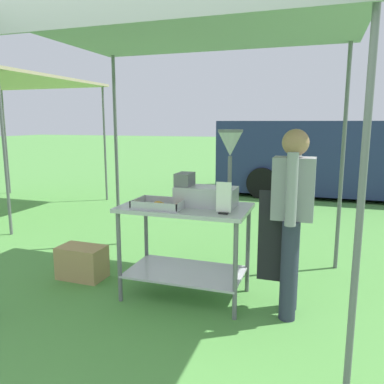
{
  "coord_description": "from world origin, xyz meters",
  "views": [
    {
      "loc": [
        1.03,
        -2.51,
        1.66
      ],
      "look_at": [
        -0.13,
        1.0,
        0.99
      ],
      "focal_mm": 36.06,
      "sensor_mm": 36.0,
      "label": 1
    }
  ],
  "objects_px": {
    "donut_tray": "(160,205)",
    "supply_crate": "(82,262)",
    "stall_canopy": "(188,31)",
    "van_navy": "(345,157)",
    "donut_cart": "(185,231)",
    "menu_sign": "(224,200)",
    "donut_fryer": "(210,182)",
    "vendor": "(291,214)"
  },
  "relations": [
    {
      "from": "menu_sign",
      "to": "supply_crate",
      "type": "distance_m",
      "value": 1.84
    },
    {
      "from": "stall_canopy",
      "to": "donut_tray",
      "type": "height_order",
      "value": "stall_canopy"
    },
    {
      "from": "stall_canopy",
      "to": "donut_tray",
      "type": "distance_m",
      "value": 1.57
    },
    {
      "from": "donut_tray",
      "to": "van_navy",
      "type": "relative_size",
      "value": 0.08
    },
    {
      "from": "donut_cart",
      "to": "donut_tray",
      "type": "bearing_deg",
      "value": -145.26
    },
    {
      "from": "vendor",
      "to": "van_navy",
      "type": "bearing_deg",
      "value": 83.02
    },
    {
      "from": "vendor",
      "to": "van_navy",
      "type": "relative_size",
      "value": 0.29
    },
    {
      "from": "menu_sign",
      "to": "van_navy",
      "type": "xyz_separation_m",
      "value": [
        1.3,
        6.31,
        -0.14
      ]
    },
    {
      "from": "donut_cart",
      "to": "menu_sign",
      "type": "bearing_deg",
      "value": -25.77
    },
    {
      "from": "donut_tray",
      "to": "vendor",
      "type": "distance_m",
      "value": 1.16
    },
    {
      "from": "vendor",
      "to": "menu_sign",
      "type": "bearing_deg",
      "value": -164.1
    },
    {
      "from": "donut_fryer",
      "to": "menu_sign",
      "type": "relative_size",
      "value": 2.57
    },
    {
      "from": "van_navy",
      "to": "menu_sign",
      "type": "bearing_deg",
      "value": -101.68
    },
    {
      "from": "donut_fryer",
      "to": "supply_crate",
      "type": "xyz_separation_m",
      "value": [
        -1.43,
        0.0,
        -0.95
      ]
    },
    {
      "from": "donut_tray",
      "to": "supply_crate",
      "type": "bearing_deg",
      "value": 168.74
    },
    {
      "from": "stall_canopy",
      "to": "menu_sign",
      "type": "xyz_separation_m",
      "value": [
        0.41,
        -0.3,
        -1.44
      ]
    },
    {
      "from": "stall_canopy",
      "to": "vendor",
      "type": "relative_size",
      "value": 1.87
    },
    {
      "from": "vendor",
      "to": "van_navy",
      "type": "height_order",
      "value": "van_navy"
    },
    {
      "from": "donut_tray",
      "to": "supply_crate",
      "type": "distance_m",
      "value": 1.27
    },
    {
      "from": "donut_tray",
      "to": "van_navy",
      "type": "xyz_separation_m",
      "value": [
        1.91,
        6.25,
        -0.04
      ]
    },
    {
      "from": "supply_crate",
      "to": "donut_tray",
      "type": "bearing_deg",
      "value": -11.26
    },
    {
      "from": "donut_fryer",
      "to": "vendor",
      "type": "bearing_deg",
      "value": -8.06
    },
    {
      "from": "stall_canopy",
      "to": "van_navy",
      "type": "height_order",
      "value": "stall_canopy"
    },
    {
      "from": "menu_sign",
      "to": "stall_canopy",
      "type": "bearing_deg",
      "value": 144.26
    },
    {
      "from": "menu_sign",
      "to": "vendor",
      "type": "bearing_deg",
      "value": 15.9
    },
    {
      "from": "supply_crate",
      "to": "van_navy",
      "type": "height_order",
      "value": "van_navy"
    },
    {
      "from": "menu_sign",
      "to": "donut_fryer",
      "type": "bearing_deg",
      "value": 126.37
    },
    {
      "from": "donut_tray",
      "to": "stall_canopy",
      "type": "bearing_deg",
      "value": 50.07
    },
    {
      "from": "stall_canopy",
      "to": "van_navy",
      "type": "bearing_deg",
      "value": 74.05
    },
    {
      "from": "menu_sign",
      "to": "supply_crate",
      "type": "xyz_separation_m",
      "value": [
        -1.62,
        0.27,
        -0.84
      ]
    },
    {
      "from": "menu_sign",
      "to": "vendor",
      "type": "distance_m",
      "value": 0.58
    },
    {
      "from": "donut_fryer",
      "to": "menu_sign",
      "type": "xyz_separation_m",
      "value": [
        0.19,
        -0.26,
        -0.11
      ]
    },
    {
      "from": "supply_crate",
      "to": "donut_cart",
      "type": "bearing_deg",
      "value": -3.09
    },
    {
      "from": "donut_tray",
      "to": "donut_fryer",
      "type": "xyz_separation_m",
      "value": [
        0.42,
        0.2,
        0.21
      ]
    },
    {
      "from": "stall_canopy",
      "to": "donut_fryer",
      "type": "height_order",
      "value": "stall_canopy"
    },
    {
      "from": "menu_sign",
      "to": "van_navy",
      "type": "relative_size",
      "value": 0.05
    },
    {
      "from": "stall_canopy",
      "to": "menu_sign",
      "type": "relative_size",
      "value": 11.01
    },
    {
      "from": "donut_tray",
      "to": "donut_cart",
      "type": "bearing_deg",
      "value": 34.74
    },
    {
      "from": "vendor",
      "to": "donut_fryer",
      "type": "bearing_deg",
      "value": 171.94
    },
    {
      "from": "donut_cart",
      "to": "supply_crate",
      "type": "relative_size",
      "value": 2.38
    },
    {
      "from": "supply_crate",
      "to": "stall_canopy",
      "type": "bearing_deg",
      "value": 1.58
    },
    {
      "from": "supply_crate",
      "to": "van_navy",
      "type": "bearing_deg",
      "value": 64.19
    }
  ]
}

